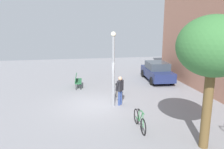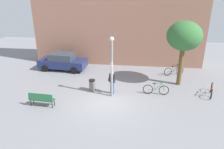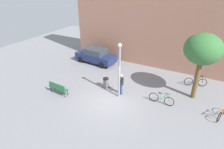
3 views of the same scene
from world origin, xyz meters
name	(u,v)px [view 2 (image 2 of 3)]	position (x,y,z in m)	size (l,w,h in m)	color
ground_plane	(106,102)	(0.00, 0.00, 0.00)	(36.00, 36.00, 0.00)	gray
building_facade	(118,17)	(0.00, 8.29, 4.43)	(15.88, 2.00, 8.87)	#9E6B56
lamppost	(112,64)	(0.27, 0.94, 2.33)	(0.28, 0.28, 4.16)	gray
person_by_lamppost	(112,81)	(0.24, 1.34, 0.97)	(0.59, 0.57, 1.67)	#334784
park_bench	(41,99)	(-3.95, -0.96, 0.55)	(1.63, 0.58, 0.92)	#236038
plaza_tree	(184,37)	(5.18, 3.48, 3.74)	(2.50, 2.50, 4.86)	brown
bicycle_green	(156,89)	(3.32, 1.55, 0.38)	(1.81, 0.09, 0.97)	black
bicycle_black	(174,71)	(5.08, 5.36, 0.38)	(1.71, 0.68, 0.97)	black
bicycle_orange	(212,90)	(7.14, 1.88, 0.38)	(0.56, 1.75, 0.97)	black
parked_car_navy	(63,61)	(-4.76, 5.56, 0.77)	(4.31, 2.05, 1.55)	navy
trash_bin	(92,85)	(-1.24, 1.60, 0.43)	(0.46, 0.46, 0.86)	#66605B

